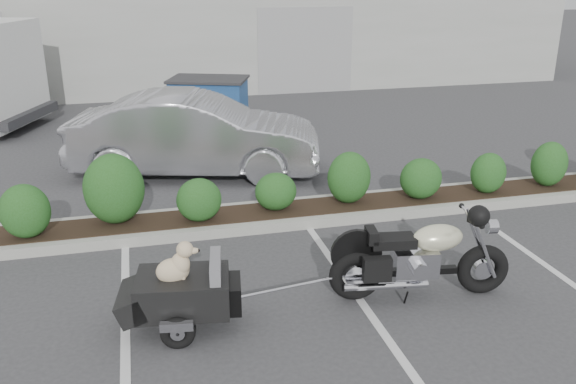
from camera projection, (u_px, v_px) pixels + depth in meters
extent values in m
plane|color=#38383A|center=(253.00, 294.00, 7.35)|extent=(90.00, 90.00, 0.00)
cube|color=#9E9E93|center=(289.00, 214.00, 9.55)|extent=(12.00, 1.00, 0.15)
cube|color=#9EA099|center=(163.00, 17.00, 22.12)|extent=(26.00, 10.00, 4.00)
torus|color=black|center=(355.00, 275.00, 7.15)|extent=(0.65, 0.25, 0.63)
torus|color=black|center=(483.00, 269.00, 7.29)|extent=(0.65, 0.25, 0.63)
cylinder|color=silver|center=(355.00, 275.00, 7.15)|extent=(0.28, 0.15, 0.26)
cylinder|color=silver|center=(483.00, 269.00, 7.29)|extent=(0.24, 0.13, 0.23)
cylinder|color=silver|center=(484.00, 247.00, 7.07)|extent=(0.41, 0.11, 0.83)
cylinder|color=silver|center=(477.00, 240.00, 7.25)|extent=(0.41, 0.11, 0.83)
cylinder|color=silver|center=(471.00, 216.00, 7.02)|extent=(0.13, 0.65, 0.03)
cylinder|color=silver|center=(492.00, 227.00, 7.10)|extent=(0.14, 0.18, 0.17)
sphere|color=black|center=(479.00, 216.00, 6.72)|extent=(0.28, 0.28, 0.24)
cube|color=silver|center=(415.00, 262.00, 7.16)|extent=(0.56, 0.39, 0.32)
cube|color=black|center=(422.00, 271.00, 7.21)|extent=(0.85, 0.22, 0.08)
ellipsoid|color=#EFEDC0|center=(438.00, 238.00, 7.08)|extent=(0.66, 0.44, 0.31)
cube|color=black|center=(393.00, 241.00, 7.04)|extent=(0.55, 0.35, 0.11)
cube|color=black|center=(371.00, 235.00, 6.99)|extent=(0.15, 0.30, 0.15)
cylinder|color=silver|center=(386.00, 286.00, 7.04)|extent=(0.99, 0.23, 0.08)
cylinder|color=silver|center=(379.00, 272.00, 7.36)|extent=(0.99, 0.23, 0.08)
cube|color=black|center=(377.00, 269.00, 6.85)|extent=(0.34, 0.18, 0.28)
cube|color=black|center=(183.00, 292.00, 6.55)|extent=(1.07, 0.81, 0.39)
cube|color=slate|center=(216.00, 270.00, 6.49)|extent=(0.20, 0.59, 0.28)
cube|color=slate|center=(187.00, 284.00, 6.52)|extent=(0.74, 0.67, 0.04)
cube|color=black|center=(135.00, 300.00, 6.52)|extent=(0.45, 0.72, 0.34)
cube|color=black|center=(232.00, 294.00, 6.61)|extent=(0.25, 0.49, 0.32)
torus|color=black|center=(178.00, 333.00, 6.26)|extent=(0.38, 0.16, 0.37)
torus|color=black|center=(183.00, 295.00, 7.00)|extent=(0.38, 0.16, 0.37)
cube|color=silver|center=(177.00, 326.00, 6.18)|extent=(0.35, 0.12, 0.09)
cube|color=silver|center=(182.00, 284.00, 7.00)|extent=(0.35, 0.12, 0.09)
cylinder|color=black|center=(180.00, 313.00, 6.63)|extent=(0.16, 0.84, 0.04)
cylinder|color=silver|center=(253.00, 298.00, 6.66)|extent=(0.56, 0.12, 0.03)
ellipsoid|color=beige|center=(173.00, 271.00, 6.43)|extent=(0.38, 0.29, 0.28)
ellipsoid|color=beige|center=(180.00, 264.00, 6.42)|extent=(0.23, 0.22, 0.26)
sphere|color=beige|center=(185.00, 250.00, 6.36)|extent=(0.20, 0.20, 0.18)
ellipsoid|color=beige|center=(193.00, 251.00, 6.38)|extent=(0.14, 0.09, 0.07)
sphere|color=black|center=(199.00, 251.00, 6.38)|extent=(0.04, 0.04, 0.03)
ellipsoid|color=beige|center=(181.00, 250.00, 6.30)|extent=(0.05, 0.04, 0.10)
ellipsoid|color=beige|center=(181.00, 246.00, 6.40)|extent=(0.05, 0.04, 0.10)
cylinder|color=beige|center=(184.00, 282.00, 6.43)|extent=(0.05, 0.05, 0.11)
cylinder|color=beige|center=(184.00, 277.00, 6.53)|extent=(0.05, 0.05, 0.11)
imported|color=#B5B5BD|center=(196.00, 135.00, 11.41)|extent=(4.89, 2.77, 1.52)
cube|color=navy|center=(209.00, 104.00, 14.90)|extent=(2.02, 1.68, 1.15)
cube|color=#2D2D30|center=(208.00, 79.00, 14.69)|extent=(2.15, 1.81, 0.06)
cylinder|color=black|center=(2.00, 100.00, 15.79)|extent=(1.02, 0.62, 0.97)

